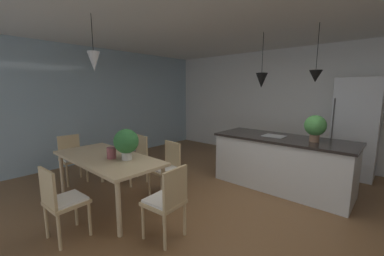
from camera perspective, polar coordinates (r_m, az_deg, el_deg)
The scene contains 18 objects.
ground_plane at distance 3.51m, azimuth 11.58°, elevation -20.51°, with size 10.00×8.40×0.04m, color brown.
ceiling_slab at distance 3.23m, azimuth 13.36°, elevation 27.93°, with size 10.00×8.40×0.12m, color white.
wall_back_kitchen at distance 6.12m, azimuth 27.67°, elevation 4.76°, with size 10.00×0.12×2.70m, color white.
window_wall_left_glazing at distance 6.17m, azimuth -22.63°, elevation 5.13°, with size 0.06×8.40×2.70m, color #9EB7C6.
dining_table at distance 3.75m, azimuth -19.88°, elevation -7.53°, with size 1.88×0.85×0.73m.
chair_window_end at distance 4.96m, azimuth -27.02°, elevation -6.25°, with size 0.42×0.42×0.87m.
chair_kitchen_end at distance 2.81m, azimuth -6.09°, elevation -16.94°, with size 0.43×0.43×0.87m.
chair_far_left at distance 4.55m, azimuth -13.45°, elevation -6.84°, with size 0.43×0.43×0.87m.
chair_near_right at distance 3.16m, azimuth -28.99°, elevation -15.03°, with size 0.42×0.42×0.87m.
chair_far_right at distance 3.91m, azimuth -6.22°, elevation -9.30°, with size 0.44×0.44×0.87m.
kitchen_island at distance 4.46m, azimuth 20.79°, elevation -7.67°, with size 2.26×0.91×0.91m.
refrigerator at distance 5.61m, azimuth 34.84°, elevation -0.04°, with size 0.75×0.67×1.94m.
pendant_over_table at distance 3.55m, azimuth -22.66°, elevation 14.69°, with size 0.16×0.16×0.74m.
pendant_over_island_main at distance 4.46m, azimuth 16.47°, elevation 11.02°, with size 0.21×0.21×0.95m.
pendant_over_island_aux at distance 4.16m, azimuth 27.72°, elevation 11.08°, with size 0.19×0.19×0.87m.
potted_plant_on_island at distance 4.18m, azimuth 27.68°, elevation 0.37°, with size 0.32×0.32×0.42m.
potted_plant_on_table at distance 3.42m, azimuth -15.64°, elevation -3.28°, with size 0.35×0.35×0.44m.
vase_on_dining_table at distance 3.60m, azimuth -18.91°, elevation -5.72°, with size 0.13×0.13×0.16m.
Camera 1 is at (1.50, -2.67, 1.71)m, focal length 22.03 mm.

